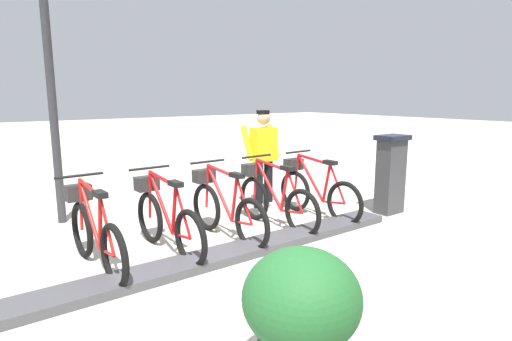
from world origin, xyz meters
TOP-DOWN VIEW (x-y plane):
  - ground_plane at (0.00, 0.00)m, footprint 60.00×60.00m
  - dock_rail_base at (0.00, 0.00)m, footprint 0.44×5.04m
  - payment_kiosk at (0.05, -3.05)m, footprint 0.36×0.52m
  - bike_docked_0 at (0.62, -1.92)m, footprint 1.72×0.54m
  - bike_docked_1 at (0.62, -1.07)m, footprint 1.72×0.54m
  - bike_docked_2 at (0.62, -0.22)m, footprint 1.72×0.54m
  - bike_docked_3 at (0.62, 0.63)m, footprint 1.72×0.54m
  - bike_docked_4 at (0.62, 1.48)m, footprint 1.72×0.54m
  - worker_near_rack at (1.53, -1.58)m, footprint 0.49×0.64m
  - lamp_post at (2.70, 1.38)m, footprint 0.32×0.32m
  - planter_bush at (-2.18, 0.98)m, footprint 0.76×0.76m

SIDE VIEW (x-z plane):
  - ground_plane at x=0.00m, z-range 0.00..0.00m
  - dock_rail_base at x=0.00m, z-range 0.00..0.10m
  - bike_docked_0 at x=0.62m, z-range -0.08..0.94m
  - bike_docked_1 at x=0.62m, z-range -0.08..0.94m
  - bike_docked_2 at x=0.62m, z-range -0.08..0.94m
  - bike_docked_3 at x=0.62m, z-range -0.08..0.94m
  - bike_docked_4 at x=0.62m, z-range -0.08..0.94m
  - planter_bush at x=-2.18m, z-range 0.06..1.03m
  - payment_kiosk at x=0.05m, z-range 0.03..1.31m
  - worker_near_rack at x=1.53m, z-range 0.08..1.74m
  - lamp_post at x=2.70m, z-range 0.62..4.69m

